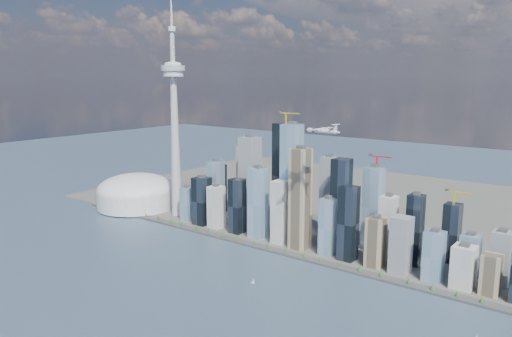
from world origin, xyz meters
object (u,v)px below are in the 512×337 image
Objects in this scene: needle_tower at (174,120)px; sailboat_east at (477,337)px; dome_stadium at (136,193)px; airplane at (322,130)px; sailboat_west at (253,281)px.

needle_tower reaches higher than sailboat_east.
needle_tower is at bearing 4.09° from dome_stadium.
needle_tower is 8.09× the size of airplane.
needle_tower reaches higher than sailboat_west.
airplane is at bearing 174.60° from sailboat_east.
dome_stadium is 571.34m from sailboat_west.
sailboat_west is 1.22× the size of sailboat_east.
sailboat_east is (875.49, -159.01, -36.67)m from dome_stadium.
sailboat_west is at bearing -163.19° from sailboat_east.
dome_stadium is at bearing 176.94° from airplane.
dome_stadium reaches higher than sailboat_west.
dome_stadium reaches higher than sailboat_east.
sailboat_west is at bearing -110.88° from airplane.
needle_tower is 789.83m from sailboat_east.
needle_tower reaches higher than dome_stadium.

